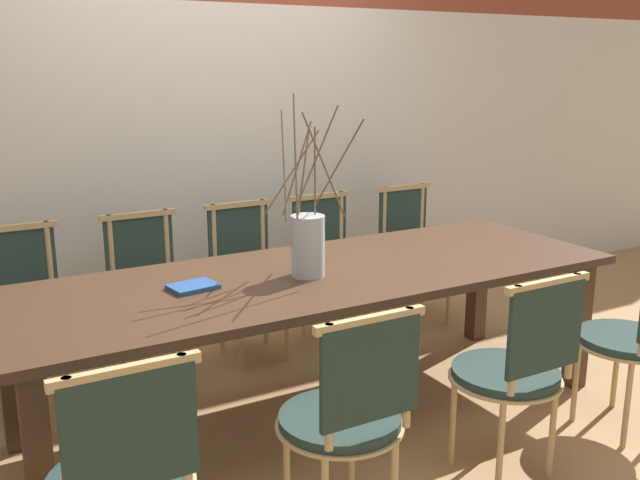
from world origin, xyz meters
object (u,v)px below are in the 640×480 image
at_px(dining_table, 320,288).
at_px(chair_far_center, 249,275).
at_px(book_stack, 193,287).
at_px(chair_near_center, 515,367).
at_px(vase_centerpiece, 308,243).

height_order(dining_table, chair_far_center, chair_far_center).
bearing_deg(book_stack, chair_far_center, 52.70).
bearing_deg(book_stack, dining_table, -3.57).
xyz_separation_m(chair_near_center, vase_centerpiece, (-0.49, 0.82, 0.39)).
bearing_deg(chair_near_center, dining_table, 116.11).
xyz_separation_m(vase_centerpiece, book_stack, (-0.52, 0.07, -0.14)).
bearing_deg(chair_near_center, book_stack, 139.03).
xyz_separation_m(dining_table, chair_near_center, (0.41, -0.85, -0.16)).
height_order(chair_far_center, book_stack, chair_far_center).
xyz_separation_m(dining_table, book_stack, (-0.60, 0.04, 0.09)).
bearing_deg(chair_far_center, vase_centerpiece, 83.96).
distance_m(chair_far_center, vase_centerpiece, 0.97).
distance_m(chair_far_center, book_stack, 1.05).
relative_size(dining_table, book_stack, 13.45).
distance_m(dining_table, chair_near_center, 0.96).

